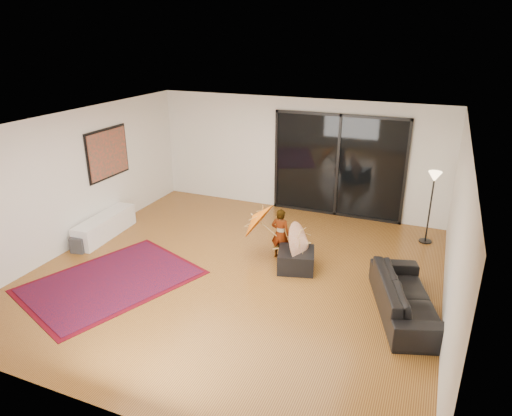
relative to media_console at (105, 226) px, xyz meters
The scene contains 17 objects.
floor 3.28m from the media_console, ahead, with size 7.00×7.00×0.00m, color #9D6A2B.
ceiling 4.10m from the media_console, ahead, with size 7.00×7.00×0.00m, color white.
wall_back 4.63m from the media_console, 43.69° to the left, with size 7.00×7.00×0.00m, color silver.
wall_front 5.20m from the media_console, 50.16° to the right, with size 7.00×7.00×0.00m, color silver.
wall_left 1.21m from the media_console, 122.29° to the right, with size 7.00×7.00×0.00m, color silver.
wall_right 6.85m from the media_console, ahead, with size 7.00×7.00×0.00m, color silver.
sliding_door 5.33m from the media_console, 35.86° to the left, with size 3.06×0.07×2.40m.
painting 1.56m from the media_console, 109.49° to the left, with size 0.04×1.28×1.08m.
media_console is the anchor object (origin of this frame).
speaker 0.79m from the media_console, 90.00° to the right, with size 0.27×0.27×0.31m, color #424244.
persian_rug 2.05m from the media_console, 48.16° to the right, with size 2.90×3.36×0.02m.
sofa 6.22m from the media_console, ahead, with size 2.03×0.79×0.59m, color black.
ottoman 4.21m from the media_console, ahead, with size 0.65×0.65×0.37m, color black.
floor_lamp 6.82m from the media_console, 19.88° to the left, with size 0.26×0.26×1.52m.
child 3.82m from the media_console, ahead, with size 0.37×0.24×1.00m, color #999999.
parasol_orange 3.30m from the media_console, ahead, with size 0.61×0.82×0.87m.
parasol_white 4.40m from the media_console, ahead, with size 0.53×0.88×0.92m.
Camera 1 is at (3.11, -6.61, 4.11)m, focal length 32.00 mm.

